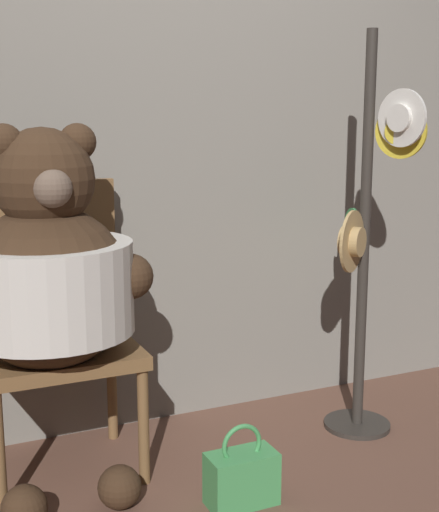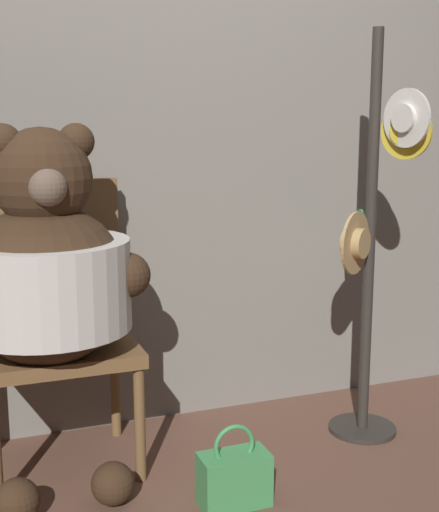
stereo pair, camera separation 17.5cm
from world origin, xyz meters
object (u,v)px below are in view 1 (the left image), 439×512
(chair, at_px, (52,319))
(teddy_bear, at_px, (48,277))
(hat_display_rack, at_px, (367,244))
(handbag_on_ground, at_px, (242,477))

(chair, bearing_deg, teddy_bear, -102.92)
(teddy_bear, bearing_deg, hat_display_rack, -3.20)
(chair, xyz_separation_m, handbag_on_ground, (0.50, -0.57, -0.47))
(teddy_bear, bearing_deg, chair, 77.08)
(teddy_bear, xyz_separation_m, handbag_on_ground, (0.54, -0.40, -0.66))
(handbag_on_ground, bearing_deg, chair, 131.54)
(handbag_on_ground, bearing_deg, hat_display_rack, 24.58)
(chair, relative_size, hat_display_rack, 0.65)
(chair, distance_m, hat_display_rack, 1.27)
(teddy_bear, distance_m, hat_display_rack, 1.26)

